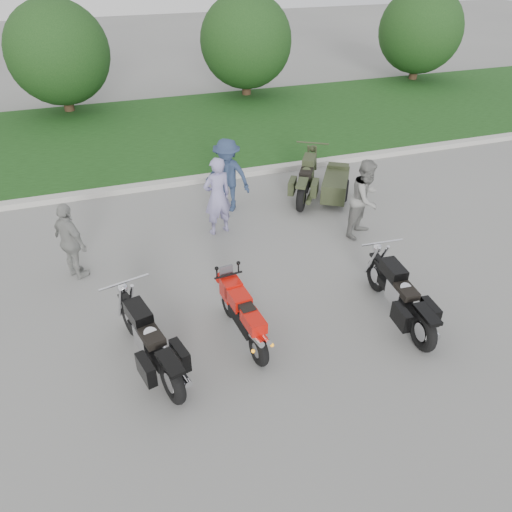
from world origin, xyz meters
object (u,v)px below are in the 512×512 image
object	(u,v)px
person_stripe	(217,196)
person_grey	(366,198)
person_denim	(227,176)
person_back	(71,242)
sportbike_red	(243,315)
cruiser_right	(402,299)
cruiser_sidecar	(323,183)
cruiser_left	(152,345)

from	to	relation	value
person_stripe	person_grey	world-z (taller)	person_stripe
person_denim	person_back	distance (m)	4.06
sportbike_red	person_stripe	bearing A→B (deg)	75.86
cruiser_right	person_stripe	world-z (taller)	person_stripe
person_denim	person_back	size ratio (longest dim) A/B	1.13
person_back	cruiser_sidecar	bearing A→B (deg)	-108.33
cruiser_sidecar	person_back	xyz separation A→B (m)	(-6.09, -1.55, 0.35)
cruiser_left	person_stripe	xyz separation A→B (m)	(2.08, 3.78, 0.43)
cruiser_left	person_back	distance (m)	3.19
person_back	person_grey	bearing A→B (deg)	-125.71
person_grey	person_denim	bearing A→B (deg)	107.05
person_grey	person_denim	xyz separation A→B (m)	(-2.54, 2.13, 0.01)
person_stripe	person_grey	size ratio (longest dim) A/B	1.02
cruiser_sidecar	person_denim	world-z (taller)	person_denim
sportbike_red	cruiser_right	bearing A→B (deg)	-13.77
person_grey	person_back	distance (m)	6.20
person_grey	sportbike_red	bearing A→B (deg)	-178.37
sportbike_red	cruiser_right	xyz separation A→B (m)	(2.75, -0.40, -0.05)
cruiser_left	person_grey	size ratio (longest dim) A/B	1.33
sportbike_red	person_grey	size ratio (longest dim) A/B	1.04
person_stripe	person_denim	bearing A→B (deg)	-129.42
sportbike_red	person_stripe	xyz separation A→B (m)	(0.55, 3.62, 0.39)
sportbike_red	cruiser_sidecar	distance (m)	5.62
sportbike_red	person_denim	size ratio (longest dim) A/B	1.02
person_back	cruiser_right	bearing A→B (deg)	-153.87
cruiser_left	person_back	xyz separation A→B (m)	(-1.04, 2.99, 0.33)
person_denim	person_stripe	bearing A→B (deg)	-76.20
cruiser_right	cruiser_sidecar	distance (m)	4.84
cruiser_right	person_denim	xyz separation A→B (m)	(-1.68, 5.02, 0.44)
sportbike_red	cruiser_left	xyz separation A→B (m)	(-1.53, -0.16, -0.04)
cruiser_left	person_stripe	size ratio (longest dim) A/B	1.31
cruiser_sidecar	person_denim	xyz separation A→B (m)	(-2.44, 0.24, 0.45)
sportbike_red	person_back	size ratio (longest dim) A/B	1.15
cruiser_sidecar	person_back	world-z (taller)	person_back
sportbike_red	person_grey	bearing A→B (deg)	29.20
cruiser_sidecar	person_grey	xyz separation A→B (m)	(0.10, -1.88, 0.44)
person_back	person_stripe	bearing A→B (deg)	-108.55
person_denim	sportbike_red	bearing A→B (deg)	-62.05
person_denim	person_back	bearing A→B (deg)	-112.87
cruiser_left	cruiser_sidecar	distance (m)	6.79
cruiser_sidecar	person_stripe	size ratio (longest dim) A/B	1.28
sportbike_red	person_stripe	world-z (taller)	person_stripe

